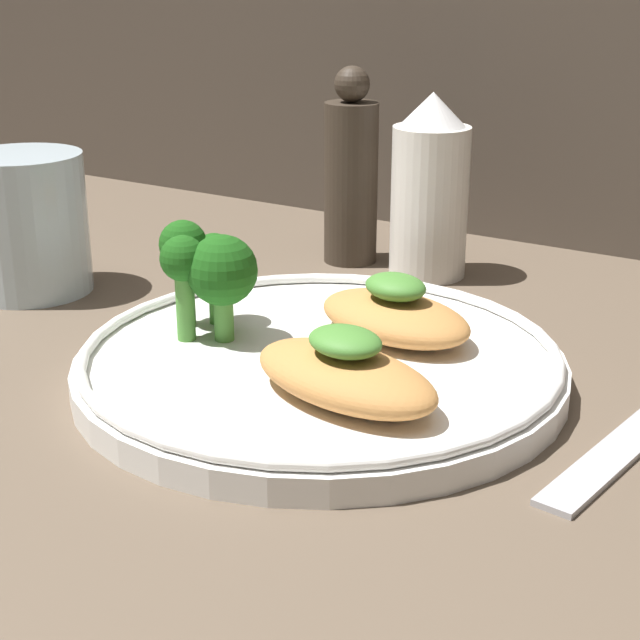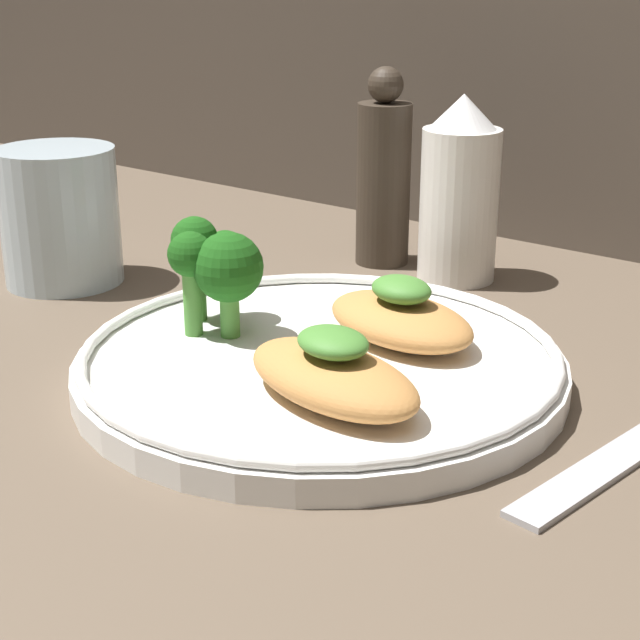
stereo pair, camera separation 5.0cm
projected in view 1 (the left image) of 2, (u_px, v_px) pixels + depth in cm
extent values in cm
cube|color=brown|center=(320.00, 390.00, 51.33)|extent=(180.00, 180.00, 1.00)
cylinder|color=white|center=(320.00, 369.00, 50.91)|extent=(25.43, 25.43, 1.40)
torus|color=white|center=(320.00, 351.00, 50.56)|extent=(24.83, 24.83, 0.60)
ellipsoid|color=#BC7F42|center=(345.00, 377.00, 45.38)|extent=(11.09, 7.39, 2.29)
ellipsoid|color=#478433|center=(345.00, 341.00, 44.76)|extent=(4.26, 3.69, 1.24)
ellipsoid|color=#BC7F42|center=(395.00, 318.00, 52.94)|extent=(10.47, 7.84, 2.17)
ellipsoid|color=#478433|center=(396.00, 287.00, 52.32)|extent=(4.13, 3.62, 1.35)
cylinder|color=#4C8E38|center=(224.00, 317.00, 52.39)|extent=(1.06, 1.06, 2.60)
sphere|color=#195114|center=(222.00, 270.00, 51.47)|extent=(3.79, 3.79, 3.79)
cylinder|color=#4C8E38|center=(216.00, 298.00, 54.76)|extent=(0.79, 0.79, 2.90)
sphere|color=#195114|center=(214.00, 257.00, 53.92)|extent=(2.69, 2.69, 2.69)
cylinder|color=#4C8E38|center=(182.00, 294.00, 54.13)|extent=(1.03, 1.03, 3.75)
sphere|color=#195114|center=(179.00, 245.00, 53.15)|extent=(2.65, 2.65, 2.65)
cylinder|color=#4C8E38|center=(185.00, 307.00, 52.25)|extent=(1.00, 1.00, 3.70)
sphere|color=#195114|center=(183.00, 258.00, 51.30)|extent=(2.45, 2.45, 2.45)
cylinder|color=white|center=(429.00, 202.00, 66.39)|extent=(5.25, 5.25, 10.24)
cone|color=white|center=(433.00, 109.00, 64.19)|extent=(4.46, 4.46, 2.25)
cylinder|color=#382D23|center=(351.00, 184.00, 69.25)|extent=(3.80, 3.80, 11.35)
sphere|color=#382D23|center=(352.00, 84.00, 66.83)|extent=(2.47, 2.47, 2.47)
cylinder|color=silver|center=(27.00, 224.00, 63.35)|extent=(7.86, 7.86, 9.10)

